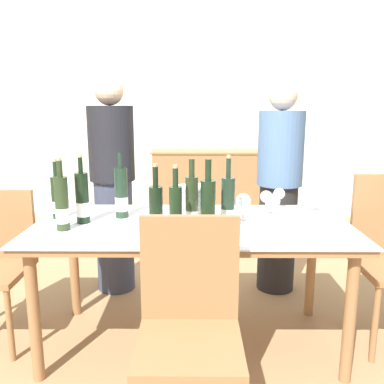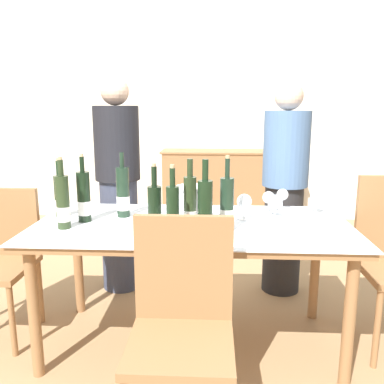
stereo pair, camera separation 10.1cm
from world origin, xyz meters
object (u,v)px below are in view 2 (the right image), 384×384
wine_bottle_7 (84,198)px  chair_left_end (0,252)px  wine_bottle_8 (63,203)px  wine_glass_3 (316,198)px  wine_bottle_0 (60,197)px  wine_bottle_1 (173,215)px  ice_bucket (194,205)px  person_guest_left (284,191)px  wine_bottle_3 (123,194)px  wine_bottle_6 (155,210)px  wine_glass_4 (282,195)px  wine_bottle_4 (205,212)px  wine_bottle_2 (190,207)px  wine_glass_2 (244,202)px  wine_bottle_5 (227,206)px  chair_near_front (182,316)px  wine_glass_0 (275,202)px  wine_glass_1 (269,198)px  person_host (118,187)px  sideboard_cabinet (229,187)px  dining_table (192,236)px

wine_bottle_7 → chair_left_end: (-0.56, 0.08, -0.36)m
wine_bottle_8 → wine_glass_3: wine_bottle_8 is taller
wine_bottle_0 → wine_bottle_1: size_ratio=0.93×
ice_bucket → wine_glass_3: 0.78m
wine_bottle_1 → person_guest_left: bearing=56.3°
wine_bottle_0 → wine_bottle_3: wine_bottle_3 is taller
wine_bottle_6 → wine_glass_4: bearing=35.1°
wine_bottle_4 → chair_left_end: wine_bottle_4 is taller
wine_bottle_1 → wine_bottle_2: size_ratio=0.97×
wine_bottle_4 → wine_glass_2: wine_bottle_4 is taller
wine_bottle_5 → wine_bottle_7: (-0.80, 0.14, 0.00)m
wine_bottle_8 → chair_near_front: wine_bottle_8 is taller
ice_bucket → chair_near_front: bearing=-91.6°
ice_bucket → wine_bottle_1: bearing=-107.4°
wine_bottle_0 → wine_glass_0: 1.27m
wine_bottle_3 → wine_glass_1: 0.88m
wine_bottle_3 → person_host: (-0.18, 0.62, -0.08)m
wine_bottle_8 → wine_bottle_6: bearing=-4.6°
wine_bottle_3 → chair_near_front: 0.95m
wine_bottle_8 → wine_glass_2: 1.01m
wine_bottle_0 → wine_bottle_4: 0.95m
wine_bottle_5 → wine_bottle_8: bearing=179.9°
ice_bucket → wine_glass_4: size_ratio=1.65×
wine_bottle_0 → person_host: (0.19, 0.64, -0.06)m
ice_bucket → person_host: size_ratio=0.14×
wine_glass_2 → person_guest_left: size_ratio=0.10×
chair_near_front → wine_bottle_6: bearing=109.8°
sideboard_cabinet → person_host: 2.06m
person_host → wine_glass_4: bearing=-19.0°
wine_bottle_4 → person_host: size_ratio=0.25×
wine_glass_0 → wine_bottle_8: bearing=-166.7°
wine_bottle_0 → wine_bottle_6: wine_bottle_6 is taller
wine_bottle_4 → ice_bucket: bearing=104.4°
wine_bottle_3 → wine_glass_4: size_ratio=2.89×
wine_glass_2 → person_host: 1.10m
wine_bottle_7 → wine_glass_2: bearing=5.6°
ice_bucket → wine_bottle_1: size_ratio=0.58×
wine_bottle_1 → wine_bottle_8: wine_bottle_8 is taller
wine_bottle_3 → wine_bottle_4: size_ratio=0.95×
dining_table → person_host: (-0.59, 0.75, 0.13)m
wine_glass_0 → wine_glass_2: bearing=-165.0°
wine_bottle_1 → wine_bottle_4: bearing=5.4°
wine_bottle_8 → wine_glass_4: wine_bottle_8 is taller
chair_left_end → person_host: 0.93m
ice_bucket → person_guest_left: 1.02m
wine_bottle_6 → person_guest_left: size_ratio=0.23×
wine_bottle_0 → wine_bottle_6: size_ratio=0.97×
wine_glass_0 → person_guest_left: (0.16, 0.61, -0.05)m
wine_bottle_8 → wine_bottle_3: bearing=43.7°
wine_bottle_6 → wine_glass_2: wine_bottle_6 is taller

